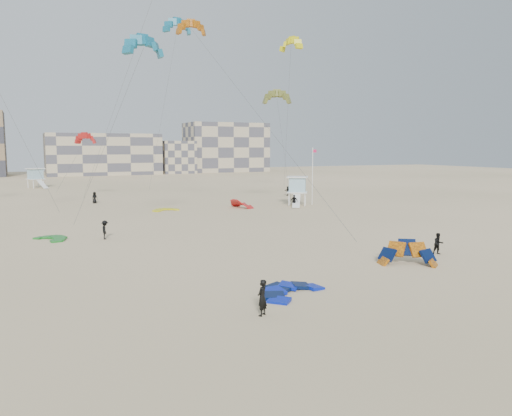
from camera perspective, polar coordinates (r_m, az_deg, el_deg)
name	(u,v)px	position (r m, az deg, el deg)	size (l,w,h in m)	color
ground	(254,292)	(27.89, -0.21, -9.61)	(320.00, 320.00, 0.00)	beige
kite_ground_blue	(291,294)	(27.72, 3.99, -9.73)	(3.76, 3.92, 0.64)	#0E13BC
kite_ground_orange	(407,265)	(35.78, 16.91, -6.20)	(3.97, 2.94, 2.65)	orange
kite_ground_green	(51,240)	(46.77, -22.36, -3.38)	(3.01, 3.19, 0.44)	#1A7826
kite_ground_red_far	(241,208)	(66.33, -1.69, 0.04)	(3.64, 3.36, 1.85)	red
kite_ground_yellow	(166,211)	(64.25, -10.30, -0.29)	(3.05, 3.21, 0.40)	yellow
kitesurfer_main	(262,298)	(23.97, 0.71, -10.21)	(0.64, 0.42, 1.75)	black
kitesurfer_b	(438,244)	(39.69, 20.11, -3.86)	(0.78, 0.61, 1.61)	black
kitesurfer_c	(105,230)	(45.35, -16.88, -2.41)	(1.07, 0.61, 1.65)	black
kitesurfer_d	(294,201)	(66.24, 4.39, 0.77)	(1.03, 0.43, 1.75)	black
kitesurfer_e	(95,198)	(75.12, -17.97, 1.14)	(0.80, 0.52, 1.65)	black
kitesurfer_f	(288,191)	(82.98, 3.66, 1.95)	(1.46, 0.47, 1.57)	black
kite_fly_teal_a	(144,48)	(46.59, -12.71, 17.45)	(8.32, 4.73, 16.90)	#186E93
kite_fly_orange	(191,29)	(61.69, -7.41, 19.64)	(5.71, 29.40, 21.74)	orange
kite_fly_olive	(277,98)	(66.97, 2.41, 12.43)	(4.81, 6.28, 14.83)	brown
kite_fly_yellow	(291,45)	(82.53, 4.02, 18.08)	(5.71, 10.48, 24.42)	yellow
kite_fly_teal_b	(178,27)	(86.25, -8.96, 19.72)	(7.71, 4.81, 27.59)	#186E93
kite_fly_red	(86,139)	(81.78, -18.90, 7.44)	(6.64, 5.60, 9.51)	red
lifeguard_tower_near	(297,191)	(69.12, 4.76, 1.95)	(3.90, 6.02, 4.00)	white
lifeguard_tower_far	(36,178)	(107.56, -23.88, 3.13)	(3.74, 5.89, 3.94)	white
flagpole	(313,175)	(69.84, 6.48, 3.79)	(0.65, 0.10, 7.97)	white
condo_mid	(103,154)	(155.77, -17.09, 5.89)	(32.00, 16.00, 12.00)	tan
condo_east	(226,147)	(167.84, -3.46, 6.92)	(26.00, 14.00, 16.00)	tan
condo_fill_right	(177,157)	(158.33, -9.03, 5.76)	(10.00, 10.00, 10.00)	tan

